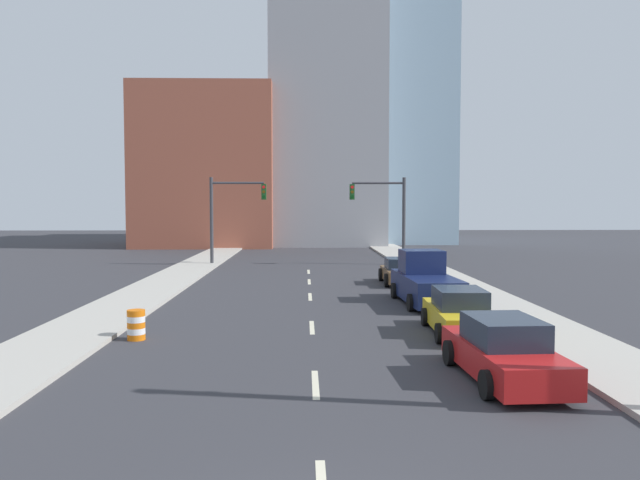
{
  "coord_description": "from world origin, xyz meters",
  "views": [
    {
      "loc": [
        -0.25,
        -6.91,
        4.23
      ],
      "look_at": [
        0.66,
        29.72,
        2.2
      ],
      "focal_mm": 35.0,
      "sensor_mm": 36.0,
      "label": 1
    }
  ],
  "objects_px": {
    "pickup_truck_navy": "(425,282)",
    "sedan_brown": "(401,272)",
    "traffic_barrel": "(136,325)",
    "sedan_yellow": "(460,313)",
    "traffic_signal_left": "(227,209)",
    "traffic_signal_right": "(388,209)",
    "sedan_red": "(504,352)"
  },
  "relations": [
    {
      "from": "traffic_signal_right",
      "to": "traffic_barrel",
      "type": "distance_m",
      "value": 27.44
    },
    {
      "from": "traffic_signal_right",
      "to": "sedan_brown",
      "type": "relative_size",
      "value": 1.45
    },
    {
      "from": "sedan_brown",
      "to": "sedan_yellow",
      "type": "bearing_deg",
      "value": -89.95
    },
    {
      "from": "sedan_yellow",
      "to": "sedan_brown",
      "type": "relative_size",
      "value": 1.09
    },
    {
      "from": "pickup_truck_navy",
      "to": "sedan_brown",
      "type": "xyz_separation_m",
      "value": [
        0.02,
        6.77,
        -0.27
      ]
    },
    {
      "from": "traffic_signal_right",
      "to": "sedan_brown",
      "type": "bearing_deg",
      "value": -94.01
    },
    {
      "from": "traffic_signal_right",
      "to": "traffic_barrel",
      "type": "height_order",
      "value": "traffic_signal_right"
    },
    {
      "from": "traffic_signal_left",
      "to": "pickup_truck_navy",
      "type": "bearing_deg",
      "value": -58.89
    },
    {
      "from": "traffic_signal_right",
      "to": "pickup_truck_navy",
      "type": "relative_size",
      "value": 1.08
    },
    {
      "from": "traffic_signal_left",
      "to": "sedan_brown",
      "type": "relative_size",
      "value": 1.45
    },
    {
      "from": "sedan_yellow",
      "to": "pickup_truck_navy",
      "type": "relative_size",
      "value": 0.8
    },
    {
      "from": "traffic_barrel",
      "to": "sedan_red",
      "type": "bearing_deg",
      "value": -25.26
    },
    {
      "from": "traffic_barrel",
      "to": "sedan_yellow",
      "type": "distance_m",
      "value": 10.42
    },
    {
      "from": "traffic_barrel",
      "to": "sedan_red",
      "type": "xyz_separation_m",
      "value": [
        10.12,
        -4.78,
        0.22
      ]
    },
    {
      "from": "sedan_red",
      "to": "sedan_brown",
      "type": "height_order",
      "value": "sedan_red"
    },
    {
      "from": "traffic_signal_left",
      "to": "traffic_signal_right",
      "type": "distance_m",
      "value": 11.47
    },
    {
      "from": "pickup_truck_navy",
      "to": "sedan_brown",
      "type": "distance_m",
      "value": 6.77
    },
    {
      "from": "sedan_yellow",
      "to": "sedan_brown",
      "type": "height_order",
      "value": "sedan_yellow"
    },
    {
      "from": "traffic_barrel",
      "to": "sedan_brown",
      "type": "xyz_separation_m",
      "value": [
        10.52,
        13.82,
        0.17
      ]
    },
    {
      "from": "traffic_signal_left",
      "to": "sedan_red",
      "type": "bearing_deg",
      "value": -70.77
    },
    {
      "from": "traffic_barrel",
      "to": "traffic_signal_left",
      "type": "bearing_deg",
      "value": 90.42
    },
    {
      "from": "sedan_yellow",
      "to": "traffic_signal_left",
      "type": "bearing_deg",
      "value": 115.9
    },
    {
      "from": "traffic_signal_right",
      "to": "sedan_red",
      "type": "distance_m",
      "value": 29.75
    },
    {
      "from": "traffic_signal_right",
      "to": "sedan_yellow",
      "type": "relative_size",
      "value": 1.34
    },
    {
      "from": "pickup_truck_navy",
      "to": "traffic_signal_left",
      "type": "bearing_deg",
      "value": 118.65
    },
    {
      "from": "traffic_signal_right",
      "to": "sedan_brown",
      "type": "xyz_separation_m",
      "value": [
        -0.77,
        -10.94,
        -3.36
      ]
    },
    {
      "from": "traffic_barrel",
      "to": "sedan_brown",
      "type": "bearing_deg",
      "value": 52.71
    },
    {
      "from": "sedan_red",
      "to": "sedan_yellow",
      "type": "bearing_deg",
      "value": 84.47
    },
    {
      "from": "traffic_signal_right",
      "to": "sedan_yellow",
      "type": "distance_m",
      "value": 24.38
    },
    {
      "from": "sedan_red",
      "to": "pickup_truck_navy",
      "type": "relative_size",
      "value": 0.84
    },
    {
      "from": "traffic_signal_left",
      "to": "pickup_truck_navy",
      "type": "relative_size",
      "value": 1.08
    },
    {
      "from": "traffic_signal_left",
      "to": "pickup_truck_navy",
      "type": "xyz_separation_m",
      "value": [
        10.69,
        -17.71,
        -3.09
      ]
    }
  ]
}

